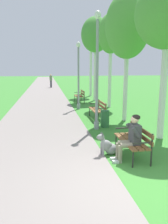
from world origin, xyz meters
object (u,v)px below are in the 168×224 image
park_bench_near (134,139)px  person_seated_on_near_bench (131,136)px  park_bench_mid (98,108)px  birch_tree_fourth (111,35)px  park_bench_far (80,95)px  pedestrian_distant (51,81)px  lamp_post_near (97,71)px  lamp_post_mid (78,75)px  litter_bin (105,119)px  birch_tree_sixth (91,36)px  birch_tree_third (128,27)px  birch_tree_second (168,16)px  birch_tree_fifth (95,35)px  dog_grey (108,146)px

park_bench_near → person_seated_on_near_bench: (-0.21, -0.26, 0.17)m
park_bench_near → park_bench_mid: bearing=89.1°
person_seated_on_near_bench → birch_tree_fourth: (1.69, 7.98, 3.65)m
park_bench_mid → park_bench_far: 5.27m
park_bench_near → pedestrian_distant: (-1.84, 21.55, 0.33)m
lamp_post_near → lamp_post_mid: lamp_post_near is taller
lamp_post_mid → pedestrian_distant: 14.30m
lamp_post_mid → person_seated_on_near_bench: bearing=-87.8°
park_bench_mid → litter_bin: 1.53m
park_bench_near → birch_tree_sixth: 14.13m
birch_tree_third → birch_tree_sixth: size_ratio=0.92×
person_seated_on_near_bench → birch_tree_sixth: (1.61, 13.60, 4.27)m
birch_tree_second → person_seated_on_near_bench: bearing=-136.3°
park_bench_mid → birch_tree_sixth: (1.33, 8.68, 4.44)m
birch_tree_second → park_bench_near: bearing=-137.6°
litter_bin → park_bench_near: bearing=-89.9°
birch_tree_fourth → park_bench_near: bearing=-100.9°
person_seated_on_near_bench → lamp_post_near: size_ratio=0.28×
person_seated_on_near_bench → birch_tree_second: (1.75, 1.67, 3.36)m
birch_tree_sixth → pedestrian_distant: birch_tree_sixth is taller
park_bench_far → person_seated_on_near_bench: 10.19m
park_bench_far → birch_tree_fifth: bearing=30.0°
park_bench_mid → park_bench_far: size_ratio=1.00×
birch_tree_second → litter_bin: 4.36m
lamp_post_mid → pedestrian_distant: lamp_post_mid is taller
birch_tree_fourth → pedestrian_distant: 14.65m
birch_tree_third → birch_tree_second: bearing=-83.1°
park_bench_mid → dog_grey: (-0.76, -4.46, -0.25)m
lamp_post_near → birch_tree_fifth: size_ratio=0.75×
birch_tree_fifth → litter_bin: bearing=-99.0°
person_seated_on_near_bench → birch_tree_fifth: size_ratio=0.21×
lamp_post_mid → pedestrian_distant: bearing=95.4°
park_bench_far → person_seated_on_near_bench: bearing=-91.0°
park_bench_mid → lamp_post_mid: size_ratio=0.39×
park_bench_near → birch_tree_third: birch_tree_third is taller
park_bench_mid → birch_tree_third: birch_tree_third is taller
birch_tree_fourth → pedestrian_distant: size_ratio=3.36×
dog_grey → park_bench_mid: bearing=80.3°
person_seated_on_near_bench → birch_tree_second: birch_tree_second is taller
lamp_post_near → birch_tree_second: 3.00m
lamp_post_near → pedestrian_distant: lamp_post_near is taller
dog_grey → birch_tree_third: bearing=64.3°
park_bench_mid → pedestrian_distant: size_ratio=0.91×
birch_tree_sixth → pedestrian_distant: size_ratio=3.71×
birch_tree_fourth → birch_tree_second: bearing=-89.5°
park_bench_near → park_bench_mid: 4.66m
park_bench_mid → park_bench_far: (-0.10, 5.27, 0.00)m
dog_grey → litter_bin: (0.68, 2.94, 0.09)m
dog_grey → lamp_post_near: size_ratio=0.18×
lamp_post_mid → birch_tree_sixth: 6.94m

